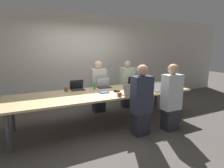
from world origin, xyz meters
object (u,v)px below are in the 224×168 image
(laptop_far_midleft, at_px, (77,87))
(laptop_far_right, at_px, (134,82))
(laptop_near_right, at_px, (159,88))
(cup_near_midright, at_px, (119,94))
(cup_far_right, at_px, (142,83))
(person_near_midright, at_px, (141,101))
(cup_far_midleft, at_px, (66,89))
(laptop_near_midright, at_px, (130,92))
(person_far_right, at_px, (127,85))
(person_far_center, at_px, (99,87))
(cup_near_right, at_px, (150,90))
(stapler, at_px, (117,91))
(bottle_far_right, at_px, (145,81))
(laptop_far_center, at_px, (104,85))
(bottle_far_center, at_px, (95,86))
(person_near_right, at_px, (171,98))

(laptop_far_midleft, relative_size, laptop_far_right, 0.95)
(laptop_far_right, height_order, laptop_near_right, laptop_far_right)
(laptop_far_right, xyz_separation_m, cup_near_midright, (-0.97, -0.96, -0.03))
(cup_far_right, xyz_separation_m, person_near_midright, (-0.90, -1.30, -0.09))
(cup_far_midleft, relative_size, laptop_near_midright, 0.27)
(person_far_right, relative_size, laptop_near_midright, 4.17)
(laptop_far_right, distance_m, person_near_midright, 1.47)
(person_far_center, bearing_deg, laptop_far_right, -19.84)
(cup_near_right, bearing_deg, stapler, 156.02)
(laptop_far_midleft, distance_m, bottle_far_right, 1.89)
(laptop_far_right, distance_m, laptop_near_midright, 1.20)
(laptop_far_center, relative_size, laptop_near_midright, 1.04)
(laptop_far_right, height_order, bottle_far_right, bottle_far_right)
(laptop_far_midleft, bearing_deg, bottle_far_right, -4.51)
(cup_near_right, bearing_deg, laptop_far_center, 129.56)
(laptop_far_right, xyz_separation_m, cup_near_right, (-0.15, -0.92, -0.02))
(person_far_right, distance_m, cup_far_right, 0.45)
(laptop_far_center, xyz_separation_m, cup_near_right, (0.77, -0.93, -0.03))
(laptop_far_midleft, distance_m, cup_far_right, 1.85)
(person_far_right, xyz_separation_m, laptop_near_right, (0.10, -1.27, 0.14))
(bottle_far_center, height_order, cup_near_right, bottle_far_center)
(person_far_center, height_order, laptop_near_midright, person_far_center)
(laptop_far_midleft, distance_m, stapler, 0.99)
(stapler, bearing_deg, person_far_right, 17.77)
(laptop_far_center, relative_size, laptop_near_right, 1.04)
(person_near_midright, distance_m, person_near_right, 0.71)
(laptop_far_center, relative_size, cup_near_right, 3.82)
(cup_near_midright, bearing_deg, laptop_near_midright, 0.61)
(laptop_far_center, bearing_deg, person_far_right, 19.85)
(laptop_far_midleft, distance_m, person_far_right, 1.63)
(laptop_far_center, xyz_separation_m, cup_near_midright, (-0.05, -0.97, -0.03))
(cup_far_midleft, xyz_separation_m, bottle_far_right, (2.15, -0.10, 0.06))
(person_near_midright, bearing_deg, person_far_right, -111.10)
(bottle_far_center, xyz_separation_m, laptop_far_right, (1.21, 0.11, -0.02))
(person_far_center, xyz_separation_m, person_near_midright, (0.28, -1.65, 0.01))
(laptop_far_midleft, xyz_separation_m, cup_near_midright, (0.64, -0.98, -0.03))
(person_far_center, bearing_deg, laptop_near_right, -51.35)
(cup_near_right, bearing_deg, laptop_near_midright, -175.95)
(cup_far_midleft, xyz_separation_m, laptop_far_right, (1.88, 0.03, 0.02))
(bottle_far_center, relative_size, person_far_right, 0.14)
(laptop_far_right, height_order, stapler, laptop_far_right)
(bottle_far_right, distance_m, cup_near_midright, 1.49)
(cup_far_midleft, bearing_deg, cup_near_right, -27.26)
(person_near_right, distance_m, cup_near_right, 0.52)
(bottle_far_right, bearing_deg, laptop_far_midleft, 175.49)
(cup_far_midleft, xyz_separation_m, cup_near_midright, (0.91, -0.93, -0.00))
(person_far_center, xyz_separation_m, cup_near_right, (0.79, -1.26, 0.11))
(laptop_near_right, distance_m, person_near_right, 0.47)
(person_far_center, height_order, laptop_far_right, person_far_center)
(person_near_midright, bearing_deg, laptop_near_midright, -79.95)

